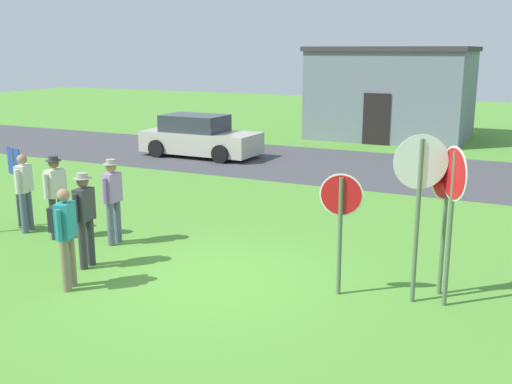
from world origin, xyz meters
TOP-DOWN VIEW (x-y plane):
  - ground_plane at (0.00, 0.00)m, footprint 80.00×80.00m
  - street_asphalt at (0.00, 10.85)m, footprint 60.00×6.40m
  - building_background at (-1.30, 18.54)m, footprint 6.72×5.37m
  - parked_car_on_street at (-6.43, 10.48)m, footprint 4.32×2.06m
  - stop_sign_far_back at (3.35, 0.61)m, footprint 0.74×0.40m
  - stop_sign_center_cluster at (3.68, 1.10)m, footprint 0.38×0.73m
  - stop_sign_leaning_left at (3.82, 0.67)m, footprint 0.45×0.69m
  - stop_sign_leaning_right at (2.22, 0.35)m, footprint 0.67×0.18m
  - person_holding_notes at (-1.87, -1.32)m, footprint 0.43×0.55m
  - person_with_sunhat at (-2.27, -0.40)m, footprint 0.32×0.57m
  - person_in_blue at (-2.68, 0.89)m, footprint 0.32×0.57m
  - person_in_dark_shirt at (-4.92, 0.75)m, footprint 0.31×0.55m
  - person_in_teal at (-3.98, 0.69)m, footprint 0.31×0.57m
  - info_panel_leftmost at (-5.37, 0.94)m, footprint 0.57×0.23m

SIDE VIEW (x-z plane):
  - ground_plane at x=0.00m, z-range 0.00..0.00m
  - street_asphalt at x=0.00m, z-range 0.00..0.01m
  - parked_car_on_street at x=-6.43m, z-range -0.07..1.44m
  - person_in_dark_shirt at x=-4.92m, z-range 0.11..1.80m
  - person_holding_notes at x=-1.87m, z-range 0.14..1.83m
  - person_with_sunhat at x=-2.27m, z-range 0.12..1.85m
  - person_in_blue at x=-2.68m, z-range 0.12..1.85m
  - person_in_teal at x=-3.98m, z-range 0.12..1.85m
  - info_panel_leftmost at x=-5.37m, z-range 0.34..2.10m
  - stop_sign_leaning_right at x=2.22m, z-range 0.35..2.34m
  - stop_sign_center_cluster at x=3.68m, z-range 0.45..2.82m
  - stop_sign_leaning_left at x=3.82m, z-range 0.47..2.95m
  - stop_sign_far_back at x=3.35m, z-range 0.51..3.14m
  - building_background at x=-1.30m, z-range 0.01..3.95m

